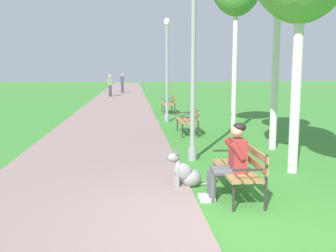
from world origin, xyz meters
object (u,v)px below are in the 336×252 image
object	(u,v)px
park_bench_mid	(189,118)
pedestrian_further_distant	(122,83)
person_seated_on_near_bench	(231,158)
pedestrian_distant	(110,86)
park_bench_near	(241,166)
lamp_post_near	(193,58)
lamp_post_mid	(167,69)
park_bench_far	(169,103)
dog_grey	(186,173)

from	to	relation	value
park_bench_mid	pedestrian_further_distant	world-z (taller)	pedestrian_further_distant
person_seated_on_near_bench	pedestrian_distant	size ratio (longest dim) A/B	0.76
park_bench_near	lamp_post_near	world-z (taller)	lamp_post_near
lamp_post_mid	pedestrian_distant	size ratio (longest dim) A/B	2.45
park_bench_far	lamp_post_mid	distance (m)	3.31
park_bench_far	lamp_post_near	world-z (taller)	lamp_post_near
park_bench_mid	park_bench_far	xyz separation A→B (m)	(-0.07, 6.00, 0.00)
dog_grey	park_bench_mid	bearing A→B (deg)	81.33
park_bench_far	person_seated_on_near_bench	distance (m)	12.43
park_bench_near	park_bench_mid	world-z (taller)	same
pedestrian_distant	park_bench_mid	bearing A→B (deg)	-78.62
dog_grey	park_bench_near	bearing A→B (deg)	-34.41
park_bench_near	person_seated_on_near_bench	size ratio (longest dim) A/B	1.20
park_bench_near	pedestrian_distant	xyz separation A→B (m)	(-3.42, 23.48, 0.33)
person_seated_on_near_bench	pedestrian_further_distant	distance (m)	28.05
park_bench_near	lamp_post_mid	size ratio (longest dim) A/B	0.37
park_bench_mid	pedestrian_further_distant	size ratio (longest dim) A/B	0.91
dog_grey	lamp_post_near	distance (m)	2.98
park_bench_near	dog_grey	distance (m)	1.04
park_bench_near	lamp_post_near	size ratio (longest dim) A/B	0.33
park_bench_far	park_bench_near	bearing A→B (deg)	-89.83
park_bench_far	dog_grey	world-z (taller)	park_bench_far
park_bench_far	pedestrian_distant	bearing A→B (deg)	106.84
park_bench_near	pedestrian_distant	bearing A→B (deg)	98.29
pedestrian_distant	park_bench_far	bearing A→B (deg)	-73.16
park_bench_mid	person_seated_on_near_bench	xyz separation A→B (m)	(-0.25, -6.43, 0.17)
lamp_post_near	park_bench_mid	bearing A→B (deg)	83.07
park_bench_mid	person_seated_on_near_bench	world-z (taller)	person_seated_on_near_bench
pedestrian_further_distant	park_bench_far	bearing A→B (deg)	-80.50
pedestrian_distant	lamp_post_near	bearing A→B (deg)	-81.75
person_seated_on_near_bench	lamp_post_near	distance (m)	3.25
pedestrian_distant	park_bench_near	bearing A→B (deg)	-81.71
dog_grey	pedestrian_further_distant	size ratio (longest dim) A/B	0.50
person_seated_on_near_bench	pedestrian_distant	bearing A→B (deg)	97.75
person_seated_on_near_bench	lamp_post_near	world-z (taller)	lamp_post_near
park_bench_near	dog_grey	bearing A→B (deg)	145.59
lamp_post_near	lamp_post_mid	bearing A→B (deg)	90.00
lamp_post_mid	pedestrian_distant	xyz separation A→B (m)	(-3.02, 14.07, -1.25)
park_bench_near	person_seated_on_near_bench	world-z (taller)	person_seated_on_near_bench
park_bench_near	park_bench_far	size ratio (longest dim) A/B	1.00
park_bench_far	pedestrian_further_distant	size ratio (longest dim) A/B	0.91
park_bench_mid	pedestrian_further_distant	distance (m)	21.69
pedestrian_distant	pedestrian_further_distant	distance (m)	4.41
pedestrian_further_distant	park_bench_mid	bearing A→B (deg)	-82.93
dog_grey	lamp_post_near	xyz separation A→B (m)	(0.43, 2.09, 2.08)
park_bench_far	person_seated_on_near_bench	size ratio (longest dim) A/B	1.20
lamp_post_near	lamp_post_mid	size ratio (longest dim) A/B	1.12
pedestrian_further_distant	dog_grey	bearing A→B (deg)	-86.22
dog_grey	park_bench_far	bearing A→B (deg)	86.11
person_seated_on_near_bench	lamp_post_near	xyz separation A→B (m)	(-0.20, 2.79, 1.66)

